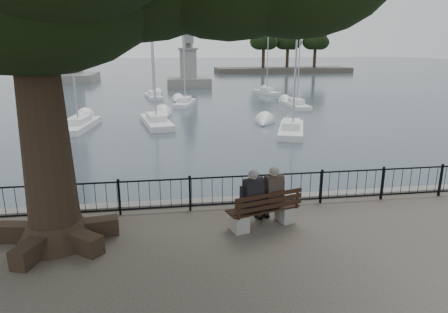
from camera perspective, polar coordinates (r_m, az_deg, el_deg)
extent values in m
cube|color=slate|center=(12.61, -0.34, -8.63)|extent=(200.00, 0.40, 1.20)
plane|color=#2D3941|center=(111.55, -7.92, 12.41)|extent=(260.00, 260.00, 0.00)
cube|color=black|center=(11.61, 0.00, -2.95)|extent=(22.00, 0.04, 0.04)
cube|color=black|center=(11.90, 0.00, -6.74)|extent=(22.00, 0.04, 0.04)
cube|color=slate|center=(10.52, 2.19, -9.41)|extent=(0.51, 0.58, 0.45)
cube|color=slate|center=(11.18, 8.76, -8.02)|extent=(0.51, 0.58, 0.45)
cube|color=black|center=(10.73, 5.62, -7.41)|extent=(2.04, 1.08, 0.04)
cube|color=black|center=(10.37, 6.49, -6.30)|extent=(1.90, 0.59, 0.44)
cube|color=black|center=(10.52, 3.88, -7.07)|extent=(0.47, 0.43, 0.26)
cube|color=black|center=(10.27, 4.25, -5.16)|extent=(0.54, 0.39, 0.66)
sphere|color=tan|center=(10.15, 4.18, -2.65)|extent=(0.25, 0.25, 0.25)
ellipsoid|color=slate|center=(10.12, 4.26, -2.49)|extent=(0.26, 0.26, 0.22)
cube|color=black|center=(10.92, 3.04, -8.33)|extent=(0.47, 0.56, 0.49)
cube|color=black|center=(10.81, 6.77, -6.51)|extent=(0.47, 0.43, 0.26)
cube|color=black|center=(10.56, 7.18, -4.64)|extent=(0.54, 0.39, 0.66)
sphere|color=tan|center=(10.45, 7.14, -2.20)|extent=(0.25, 0.25, 0.25)
ellipsoid|color=slate|center=(10.42, 7.22, -2.04)|extent=(0.26, 0.26, 0.22)
cube|color=black|center=(11.20, 5.85, -7.76)|extent=(0.47, 0.56, 0.49)
cone|color=black|center=(10.77, -22.79, -9.73)|extent=(1.92, 1.92, 0.56)
cone|color=black|center=(9.93, -24.65, 6.78)|extent=(1.24, 1.24, 6.78)
cube|color=slate|center=(72.45, -22.00, 10.36)|extent=(10.47, 10.47, 1.40)
cube|color=slate|center=(58.73, -5.09, 10.46)|extent=(6.07, 6.07, 1.40)
cube|color=slate|center=(58.56, -5.15, 12.92)|extent=(2.23, 2.63, 4.05)
cube|color=slate|center=(58.51, -5.20, 15.05)|extent=(2.63, 3.03, 0.30)
cube|color=slate|center=(58.81, -5.24, 15.89)|extent=(1.32, 2.23, 1.42)
cube|color=slate|center=(57.82, -5.19, 16.60)|extent=(1.52, 1.01, 1.62)
sphere|color=slate|center=(57.45, -5.20, 17.72)|extent=(1.72, 1.72, 1.72)
cube|color=white|center=(30.27, -19.92, 3.97)|extent=(2.33, 5.88, 0.64)
cube|color=white|center=(30.18, -20.00, 4.90)|extent=(1.46, 2.46, 0.48)
cylinder|color=#A9A8B7|center=(29.45, -21.07, 14.75)|extent=(0.13, 0.13, 10.78)
cube|color=white|center=(30.19, -9.63, 4.65)|extent=(2.66, 6.15, 0.66)
cube|color=white|center=(30.10, -9.68, 5.58)|extent=(1.61, 2.60, 0.50)
cylinder|color=#A9A8B7|center=(29.37, -10.26, 17.58)|extent=(0.13, 0.13, 12.91)
cube|color=white|center=(27.37, 9.56, 3.54)|extent=(3.35, 5.83, 0.63)
cube|color=white|center=(27.27, 9.61, 4.57)|extent=(1.84, 2.54, 0.47)
cylinder|color=#A9A8B7|center=(26.50, 10.30, 14.71)|extent=(0.13, 0.13, 10.02)
cube|color=white|center=(39.23, 10.25, 7.08)|extent=(1.47, 5.04, 0.56)
cube|color=white|center=(39.16, 10.28, 7.80)|extent=(1.05, 2.06, 0.42)
cylinder|color=#A9A8B7|center=(38.58, 10.72, 13.90)|extent=(0.11, 0.11, 8.75)
cube|color=white|center=(40.24, -5.57, 7.46)|extent=(2.59, 5.16, 0.55)
cube|color=white|center=(40.17, -5.59, 8.16)|extent=(1.49, 2.22, 0.41)
cylinder|color=#A9A8B7|center=(39.58, -5.75, 14.90)|extent=(0.11, 0.11, 9.83)
cube|color=white|center=(50.14, 6.04, 9.02)|extent=(2.61, 4.85, 0.52)
cube|color=white|center=(50.08, 6.05, 9.59)|extent=(1.47, 2.10, 0.39)
cylinder|color=#A9A8B7|center=(49.59, 6.27, 14.43)|extent=(0.10, 0.10, 8.88)
cube|color=white|center=(46.31, -10.02, 8.34)|extent=(2.23, 5.13, 0.55)
cube|color=white|center=(46.25, -10.05, 8.96)|extent=(1.35, 2.17, 0.41)
cylinder|color=#A9A8B7|center=(45.70, -10.41, 16.09)|extent=(0.11, 0.11, 11.89)
cube|color=#3D3A34|center=(92.47, 8.35, 12.10)|extent=(30.00, 8.00, 1.20)
cylinder|color=black|center=(89.11, 5.63, 13.68)|extent=(0.70, 0.70, 4.00)
ellipsoid|color=black|center=(89.08, 5.70, 16.25)|extent=(5.20, 5.20, 4.16)
cylinder|color=black|center=(92.66, 9.02, 13.63)|extent=(0.70, 0.70, 4.00)
ellipsoid|color=black|center=(92.63, 9.13, 16.10)|extent=(5.20, 5.20, 4.16)
cylinder|color=black|center=(93.69, 12.81, 13.46)|extent=(0.70, 0.70, 4.00)
ellipsoid|color=black|center=(93.66, 12.96, 15.91)|extent=(5.20, 5.20, 4.16)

